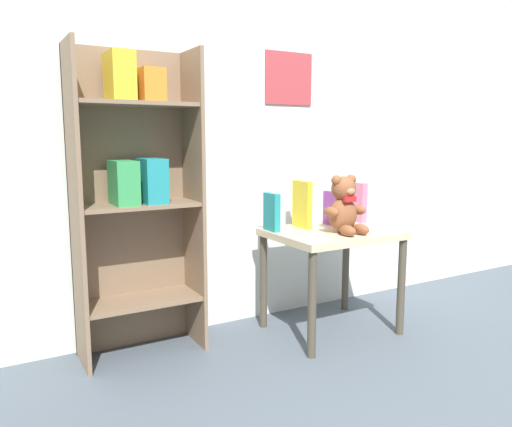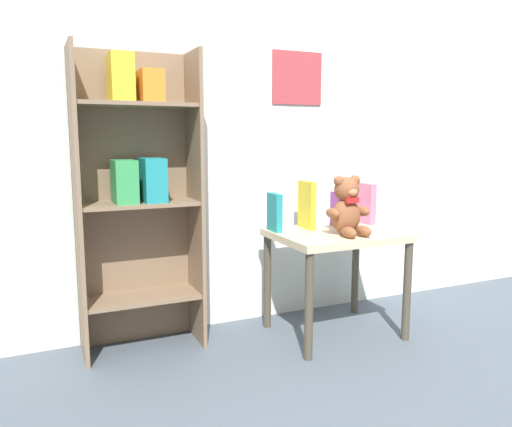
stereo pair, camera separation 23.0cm
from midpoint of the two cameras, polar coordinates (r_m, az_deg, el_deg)
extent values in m
cube|color=silver|center=(2.81, -0.29, 13.70)|extent=(4.80, 0.06, 2.50)
cube|color=#A8383D|center=(2.82, 1.36, 15.19)|extent=(0.30, 0.01, 0.28)
cube|color=#7F664C|center=(2.29, -22.66, 0.41)|extent=(0.02, 0.26, 1.40)
cube|color=#7F664C|center=(2.41, -9.88, 1.34)|extent=(0.02, 0.26, 1.40)
cube|color=#7F664C|center=(2.46, -16.78, 1.22)|extent=(0.56, 0.02, 1.40)
cube|color=#7F664C|center=(2.44, -15.66, -9.62)|extent=(0.52, 0.24, 0.02)
cube|color=#7F664C|center=(2.34, -16.10, 0.89)|extent=(0.52, 0.24, 0.02)
cube|color=#7F664C|center=(2.32, -16.57, 11.92)|extent=(0.52, 0.24, 0.02)
cube|color=gold|center=(2.31, -18.23, 14.67)|extent=(0.10, 0.18, 0.21)
cube|color=orange|center=(2.33, -14.99, 13.94)|extent=(0.10, 0.18, 0.14)
cube|color=#33934C|center=(2.30, -17.69, 3.36)|extent=(0.10, 0.18, 0.19)
cube|color=teal|center=(2.33, -14.59, 3.63)|extent=(0.10, 0.18, 0.20)
cube|color=beige|center=(2.56, 6.18, -2.31)|extent=(0.62, 0.50, 0.04)
cylinder|color=#494233|center=(2.30, 3.56, -10.44)|extent=(0.04, 0.04, 0.50)
cylinder|color=#494233|center=(2.64, 13.88, -8.18)|extent=(0.04, 0.04, 0.50)
cylinder|color=#494233|center=(2.66, -1.65, -7.79)|extent=(0.04, 0.04, 0.50)
cylinder|color=#494233|center=(2.96, 8.03, -6.19)|extent=(0.04, 0.04, 0.50)
ellipsoid|color=brown|center=(2.48, 7.31, -0.18)|extent=(0.15, 0.12, 0.18)
sphere|color=brown|center=(2.47, 7.37, 2.83)|extent=(0.12, 0.12, 0.12)
sphere|color=brown|center=(2.44, 6.53, 3.78)|extent=(0.05, 0.05, 0.05)
sphere|color=brown|center=(2.49, 8.23, 3.85)|extent=(0.05, 0.05, 0.05)
ellipsoid|color=#B56E48|center=(2.43, 8.10, 2.50)|extent=(0.05, 0.04, 0.04)
ellipsoid|color=brown|center=(2.42, 5.92, 0.14)|extent=(0.05, 0.10, 0.05)
ellipsoid|color=brown|center=(2.52, 9.07, 0.42)|extent=(0.05, 0.10, 0.05)
ellipsoid|color=brown|center=(2.40, 7.74, -1.99)|extent=(0.05, 0.11, 0.05)
ellipsoid|color=brown|center=(2.45, 9.28, -1.80)|extent=(0.05, 0.11, 0.05)
cube|color=red|center=(2.43, 8.04, 1.62)|extent=(0.07, 0.02, 0.03)
cube|color=teal|center=(2.51, -0.81, 0.15)|extent=(0.03, 0.12, 0.19)
cube|color=gold|center=(2.60, 2.78, 1.03)|extent=(0.03, 0.15, 0.25)
cube|color=purple|center=(2.69, 6.36, 0.57)|extent=(0.04, 0.13, 0.18)
cube|color=#D17093|center=(2.82, 9.25, 1.26)|extent=(0.04, 0.12, 0.22)
camera|label=1|loc=(0.11, -92.78, -0.42)|focal=35.00mm
camera|label=2|loc=(0.11, 87.22, 0.42)|focal=35.00mm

